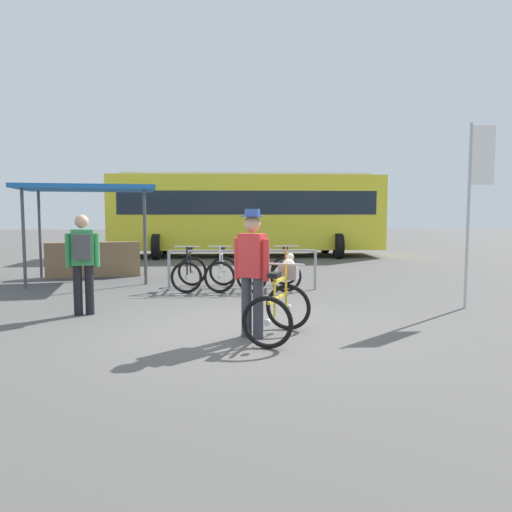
% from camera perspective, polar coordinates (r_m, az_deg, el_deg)
% --- Properties ---
extents(ground_plane, '(80.00, 80.00, 0.00)m').
position_cam_1_polar(ground_plane, '(7.05, -1.70, -8.71)').
color(ground_plane, '#514F4C').
extents(bike_rack_rail, '(3.21, 0.09, 0.88)m').
position_cam_1_polar(bike_rack_rail, '(10.59, -1.55, -0.40)').
color(bike_rack_rail, '#99999E').
rests_on(bike_rack_rail, ground).
extents(racked_bike_black, '(0.70, 1.12, 0.97)m').
position_cam_1_polar(racked_bike_black, '(10.83, -7.69, -1.90)').
color(racked_bike_black, black).
rests_on(racked_bike_black, ground).
extents(racked_bike_white, '(0.72, 1.13, 0.97)m').
position_cam_1_polar(racked_bike_white, '(10.80, -3.99, -1.88)').
color(racked_bike_white, black).
rests_on(racked_bike_white, ground).
extents(racked_bike_blue, '(0.78, 1.16, 0.97)m').
position_cam_1_polar(racked_bike_blue, '(10.81, -0.27, -1.86)').
color(racked_bike_blue, black).
rests_on(racked_bike_blue, ground).
extents(racked_bike_orange, '(0.75, 1.14, 0.97)m').
position_cam_1_polar(racked_bike_orange, '(10.87, 3.41, -1.83)').
color(racked_bike_orange, black).
rests_on(racked_bike_orange, ground).
extents(featured_bicycle, '(1.00, 1.26, 1.09)m').
position_cam_1_polar(featured_bicycle, '(6.69, 2.90, -5.22)').
color(featured_bicycle, black).
rests_on(featured_bicycle, ground).
extents(person_with_featured_bike, '(0.46, 0.36, 1.72)m').
position_cam_1_polar(person_with_featured_bike, '(6.56, -0.44, -1.34)').
color(person_with_featured_bike, '#383842').
rests_on(person_with_featured_bike, ground).
extents(pedestrian_with_backpack, '(0.52, 0.39, 1.64)m').
position_cam_1_polar(pedestrian_with_backpack, '(8.48, -19.38, -0.22)').
color(pedestrian_with_backpack, black).
rests_on(pedestrian_with_backpack, ground).
extents(bus_distant, '(10.02, 3.46, 3.08)m').
position_cam_1_polar(bus_distant, '(18.77, -1.06, 5.32)').
color(bus_distant, yellow).
rests_on(bus_distant, ground).
extents(market_stall, '(3.47, 2.83, 2.30)m').
position_cam_1_polar(market_stall, '(12.98, -18.51, 3.60)').
color(market_stall, '#4C4C51').
rests_on(market_stall, ground).
extents(banner_flag, '(0.44, 0.05, 3.20)m').
position_cam_1_polar(banner_flag, '(9.38, 24.16, 8.01)').
color(banner_flag, '#B2B2B7').
rests_on(banner_flag, ground).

